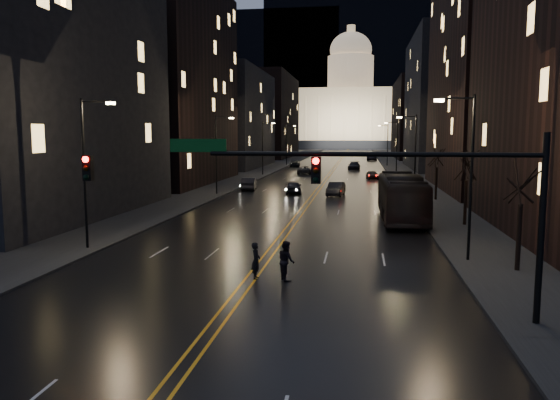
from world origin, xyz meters
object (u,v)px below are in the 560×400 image
at_px(oncoming_car_a, 293,187).
at_px(receding_car_a, 336,189).
at_px(traffic_signal, 382,184).
at_px(pedestrian_b, 286,261).
at_px(pedestrian_a, 256,261).
at_px(bus, 402,197).
at_px(oncoming_car_b, 249,184).

xyz_separation_m(oncoming_car_a, receding_car_a, (5.00, -1.43, 0.02)).
xyz_separation_m(traffic_signal, pedestrian_b, (-4.18, 5.00, -4.15)).
height_order(pedestrian_a, pedestrian_b, pedestrian_b).
bearing_deg(pedestrian_a, traffic_signal, -133.39).
bearing_deg(bus, receding_car_a, 109.22).
relative_size(pedestrian_a, pedestrian_b, 0.93).
height_order(bus, pedestrian_a, bus).
xyz_separation_m(traffic_signal, bus, (2.59, 24.63, -3.24)).
bearing_deg(traffic_signal, oncoming_car_b, 107.33).
relative_size(traffic_signal, pedestrian_a, 9.68).
height_order(oncoming_car_a, oncoming_car_b, oncoming_car_b).
bearing_deg(pedestrian_a, oncoming_car_b, 10.13).
bearing_deg(bus, pedestrian_a, -113.43).
xyz_separation_m(oncoming_car_b, receding_car_a, (11.00, -4.92, -0.00)).
bearing_deg(oncoming_car_b, receding_car_a, 149.28).
relative_size(oncoming_car_a, oncoming_car_b, 0.94).
xyz_separation_m(pedestrian_a, pedestrian_b, (1.47, 0.00, 0.06)).
height_order(traffic_signal, oncoming_car_b, traffic_signal).
xyz_separation_m(traffic_signal, oncoming_car_b, (-14.41, 46.16, -4.33)).
bearing_deg(oncoming_car_a, bus, 113.61).
height_order(oncoming_car_a, receding_car_a, receding_car_a).
xyz_separation_m(oncoming_car_b, pedestrian_b, (10.22, -41.15, 0.18)).
relative_size(oncoming_car_b, pedestrian_b, 2.47).
height_order(traffic_signal, pedestrian_b, traffic_signal).
bearing_deg(pedestrian_b, receding_car_a, -28.20).
height_order(oncoming_car_b, receding_car_a, oncoming_car_b).
xyz_separation_m(receding_car_a, pedestrian_a, (-2.25, -36.24, 0.12)).
bearing_deg(pedestrian_b, pedestrian_a, 63.03).
bearing_deg(pedestrian_b, traffic_signal, -167.07).
height_order(bus, receding_car_a, bus).
distance_m(bus, receding_car_a, 17.70).
distance_m(oncoming_car_a, receding_car_a, 5.20).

